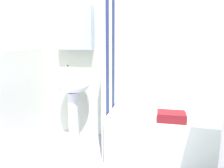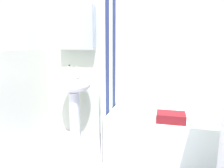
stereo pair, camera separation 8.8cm
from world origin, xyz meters
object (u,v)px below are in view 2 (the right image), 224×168
object	(u,v)px
soap_dispenser	(70,71)
toothbrush_cup	(77,74)
bathtub	(181,137)
towel_folded	(171,117)
sink	(74,94)

from	to	relation	value
soap_dispenser	toothbrush_cup	bearing A→B (deg)	-29.81
soap_dispenser	bathtub	bearing A→B (deg)	-8.15
towel_folded	soap_dispenser	bearing A→B (deg)	162.39
sink	bathtub	xyz separation A→B (m)	(1.36, -0.15, -0.37)
towel_folded	toothbrush_cup	bearing A→B (deg)	164.13
sink	soap_dispenser	size ratio (longest dim) A/B	5.37
soap_dispenser	sink	bearing A→B (deg)	-33.55
soap_dispenser	towel_folded	bearing A→B (deg)	-17.61
bathtub	sink	bearing A→B (deg)	173.53
sink	bathtub	bearing A→B (deg)	-6.47
sink	bathtub	world-z (taller)	sink
toothbrush_cup	bathtub	bearing A→B (deg)	-5.30
sink	toothbrush_cup	world-z (taller)	toothbrush_cup
toothbrush_cup	towel_folded	xyz separation A→B (m)	(1.17, -0.33, -0.34)
towel_folded	bathtub	bearing A→B (deg)	60.48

